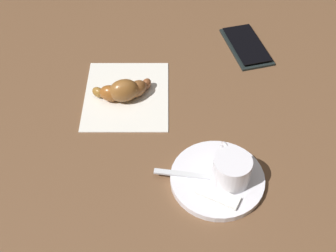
# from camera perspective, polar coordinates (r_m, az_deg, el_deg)

# --- Properties ---
(ground_plane) EXTENTS (1.80, 1.80, 0.00)m
(ground_plane) POSITION_cam_1_polar(r_m,az_deg,el_deg) (0.76, -0.94, -2.21)
(ground_plane) COLOR brown
(saucer) EXTENTS (0.15, 0.15, 0.01)m
(saucer) POSITION_cam_1_polar(r_m,az_deg,el_deg) (0.71, 6.28, -6.72)
(saucer) COLOR white
(saucer) RESTS_ON ground
(espresso_cup) EXTENTS (0.08, 0.06, 0.05)m
(espresso_cup) POSITION_cam_1_polar(r_m,az_deg,el_deg) (0.69, 8.06, -5.49)
(espresso_cup) COLOR white
(espresso_cup) RESTS_ON saucer
(teaspoon) EXTENTS (0.07, 0.13, 0.01)m
(teaspoon) POSITION_cam_1_polar(r_m,az_deg,el_deg) (0.70, 5.71, -6.50)
(teaspoon) COLOR silver
(teaspoon) RESTS_ON saucer
(sugar_packet) EXTENTS (0.06, 0.06, 0.01)m
(sugar_packet) POSITION_cam_1_polar(r_m,az_deg,el_deg) (0.68, 6.30, -8.80)
(sugar_packet) COLOR white
(sugar_packet) RESTS_ON saucer
(napkin) EXTENTS (0.22, 0.20, 0.00)m
(napkin) POSITION_cam_1_polar(r_m,az_deg,el_deg) (0.84, -5.29, 3.96)
(napkin) COLOR silver
(napkin) RESTS_ON ground
(croissant) EXTENTS (0.05, 0.12, 0.04)m
(croissant) POSITION_cam_1_polar(r_m,az_deg,el_deg) (0.82, -5.67, 4.52)
(croissant) COLOR olive
(croissant) RESTS_ON napkin
(cell_phone) EXTENTS (0.14, 0.07, 0.01)m
(cell_phone) POSITION_cam_1_polar(r_m,az_deg,el_deg) (0.96, 9.95, 10.04)
(cell_phone) COLOR black
(cell_phone) RESTS_ON ground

